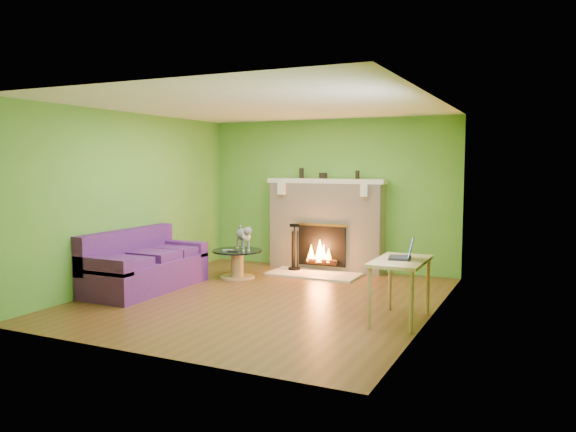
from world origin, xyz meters
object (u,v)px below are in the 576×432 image
Objects in this scene: coffee_table at (237,262)px; desk at (400,267)px; sofa at (143,266)px; cat at (243,237)px.

desk is at bearing -24.23° from coffee_table.
sofa reaches higher than cat.
sofa is 2.96× the size of cat.
coffee_table is at bearing 155.77° from desk.
cat is (0.08, 0.05, 0.40)m from coffee_table.
cat is (-2.90, 1.39, 0.02)m from desk.
coffee_table is at bearing 164.95° from cat.
sofa is 3.82m from desk.
coffee_table is 3.29m from desk.
cat reaches higher than coffee_table.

